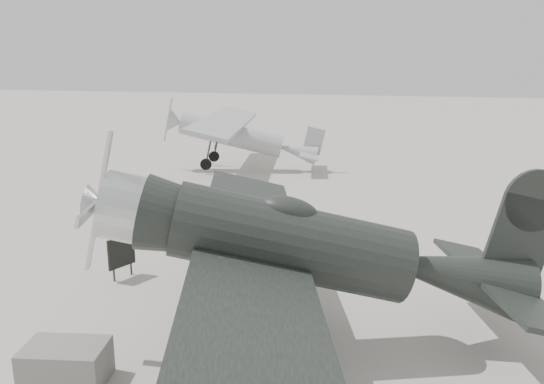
% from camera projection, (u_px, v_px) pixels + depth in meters
% --- Properties ---
extents(ground, '(160.00, 160.00, 0.00)m').
position_uv_depth(ground, '(203.00, 257.00, 16.22)').
color(ground, '#9C968A').
rests_on(ground, ground).
extents(lowwing_monoplane, '(9.38, 12.89, 4.17)m').
position_uv_depth(lowwing_monoplane, '(313.00, 249.00, 10.57)').
color(lowwing_monoplane, black).
rests_on(lowwing_monoplane, ground).
extents(highwing_monoplane, '(8.56, 12.00, 3.39)m').
position_uv_depth(highwing_monoplane, '(238.00, 132.00, 28.62)').
color(highwing_monoplane, gray).
rests_on(highwing_monoplane, ground).
extents(equipment_block, '(1.65, 1.20, 0.75)m').
position_uv_depth(equipment_block, '(66.00, 364.00, 9.84)').
color(equipment_block, slate).
rests_on(equipment_block, ground).
extents(sign_board, '(0.39, 0.81, 1.24)m').
position_uv_depth(sign_board, '(121.00, 253.00, 14.51)').
color(sign_board, '#333333').
rests_on(sign_board, ground).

